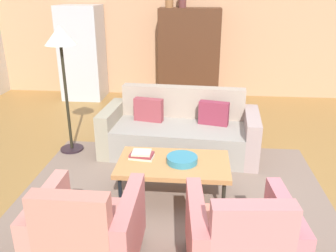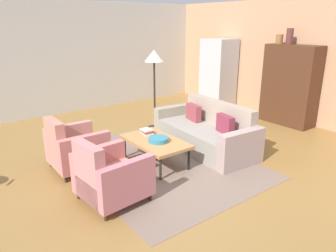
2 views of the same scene
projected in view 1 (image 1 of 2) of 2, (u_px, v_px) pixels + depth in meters
The scene contains 13 objects.
ground_plane at pixel (205, 188), 4.10m from camera, with size 10.62×10.62×0.00m, color olive.
wall_back at pixel (207, 28), 7.19m from camera, with size 8.85×0.12×2.80m, color tan.
area_rug at pixel (174, 193), 3.99m from camera, with size 3.40×2.60×0.01m, color #7D685A.
couch at pixel (180, 132), 4.94m from camera, with size 2.16×1.04×0.86m.
coffee_table at pixel (173, 165), 3.81m from camera, with size 1.20×0.70×0.42m.
armchair_left at pixel (86, 235), 2.79m from camera, with size 0.80×0.80×0.88m.
armchair_right at pixel (241, 245), 2.69m from camera, with size 0.87×0.87×0.88m.
fruit_bowl at pixel (182, 159), 3.77m from camera, with size 0.33×0.33×0.07m, color teal.
book_stack at pixel (142, 155), 3.87m from camera, with size 0.28×0.20×0.08m.
cabinet at pixel (189, 55), 7.08m from camera, with size 1.20×0.51×1.80m.
vase_tall at pixel (169, 2), 6.75m from camera, with size 0.16×0.16×0.21m, color #935E35.
refrigerator at pixel (82, 53), 7.16m from camera, with size 0.80×0.73×1.85m.
floor_lamp at pixel (61, 48), 4.53m from camera, with size 0.40×0.40×1.72m.
Camera 1 is at (-0.11, -3.58, 2.17)m, focal length 37.87 mm.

